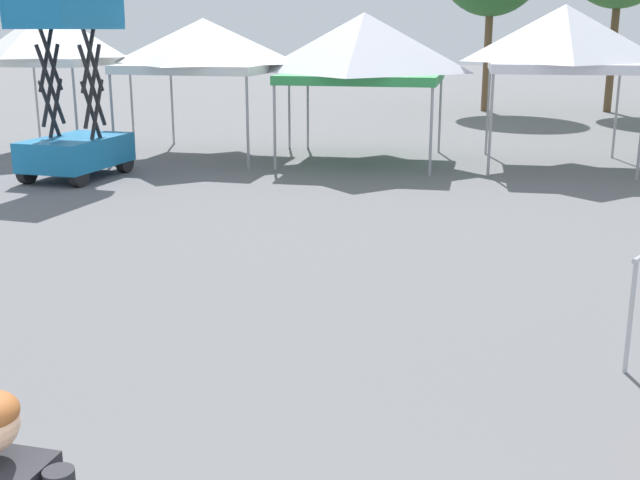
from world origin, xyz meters
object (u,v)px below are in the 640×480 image
canopy_tent_center (364,47)px  scissor_lift (74,123)px  canopy_tent_behind_center (49,36)px  canopy_tent_far_left (564,38)px  canopy_tent_right_of_center (204,45)px

canopy_tent_center → scissor_lift: scissor_lift is taller
canopy_tent_behind_center → canopy_tent_center: canopy_tent_behind_center is taller
canopy_tent_far_left → scissor_lift: 10.57m
scissor_lift → canopy_tent_right_of_center: bearing=64.7°
canopy_tent_right_of_center → scissor_lift: 4.09m
scissor_lift → canopy_tent_behind_center: bearing=124.6°
canopy_tent_behind_center → canopy_tent_center: bearing=-1.0°
canopy_tent_right_of_center → scissor_lift: scissor_lift is taller
canopy_tent_behind_center → canopy_tent_center: size_ratio=0.99×
canopy_tent_center → scissor_lift: 6.60m
canopy_tent_right_of_center → canopy_tent_behind_center: bearing=179.0°
canopy_tent_right_of_center → canopy_tent_far_left: (8.22, 0.03, 0.18)m
canopy_tent_right_of_center → canopy_tent_center: 3.86m
canopy_tent_far_left → scissor_lift: scissor_lift is taller
canopy_tent_behind_center → scissor_lift: 4.59m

